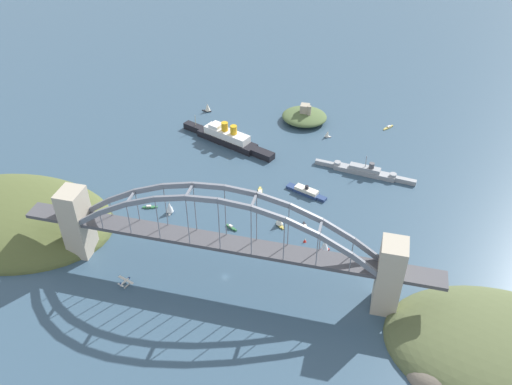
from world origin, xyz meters
name	(u,v)px	position (x,y,z in m)	size (l,w,h in m)	color
ground_plane	(225,276)	(0.00, 0.00, 0.00)	(1400.00, 1400.00, 0.00)	#334C60
harbor_arch_bridge	(224,244)	(0.00, 0.00, 27.57)	(257.97, 17.05, 66.88)	#ADA38E
headland_west_shore	(6,222)	(-166.83, 13.32, 0.00)	(155.51, 105.06, 31.60)	#4C562D
headland_east_shore	(502,354)	(162.54, -19.02, 0.00)	(130.67, 92.44, 29.68)	#515B38
ocean_liner	(227,138)	(-44.07, 153.71, 5.72)	(91.44, 42.59, 19.62)	black
naval_cruiser	(365,171)	(76.08, 135.44, 2.94)	(81.16, 15.21, 17.04)	gray
harbor_ferry_steamer	(306,191)	(34.71, 98.18, 2.12)	(32.93, 16.85, 7.24)	navy
fort_island_mid_harbor	(304,116)	(13.87, 209.09, 4.95)	(41.46, 39.31, 17.72)	#4C6038
seaplane_taxiing_near_bridge	(125,282)	(-57.75, -21.56, 2.21)	(11.85, 8.72, 5.03)	#B7B7B2
small_boat_0	(150,207)	(-73.87, 53.19, 0.75)	(10.87, 4.41, 2.08)	#2D6B3D
small_boat_1	(260,192)	(0.53, 90.80, 0.72)	(5.12, 12.93, 2.06)	gold
small_boat_2	(305,226)	(40.80, 59.43, 0.66)	(4.73, 9.50, 1.83)	black
small_boat_3	(231,227)	(-9.28, 45.61, 0.89)	(9.14, 5.66, 2.46)	#2D6B3D
small_boat_4	(170,207)	(-57.12, 51.44, 4.97)	(6.23, 9.63, 10.68)	silver
small_boat_5	(388,127)	(90.55, 214.74, 0.70)	(8.73, 10.80, 1.95)	gold
small_boat_6	(325,245)	(57.17, 38.57, 4.94)	(8.79, 7.17, 10.69)	#B2231E
small_boat_7	(280,221)	(22.78, 56.95, 4.30)	(7.73, 8.04, 9.28)	gold
small_boat_8	(327,134)	(38.63, 185.01, 3.27)	(6.07, 3.74, 6.94)	silver
small_boat_9	(208,107)	(-79.01, 204.96, 4.34)	(9.46, 5.57, 9.40)	black
channel_marker_buoy	(305,241)	(43.13, 44.14, 1.12)	(2.20, 2.20, 2.75)	red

